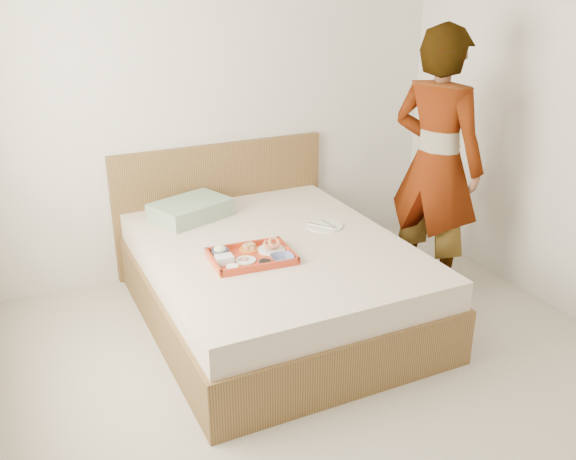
{
  "coord_description": "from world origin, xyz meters",
  "views": [
    {
      "loc": [
        -1.54,
        -2.34,
        2.13
      ],
      "look_at": [
        0.02,
        0.9,
        0.65
      ],
      "focal_mm": 39.27,
      "sensor_mm": 36.0,
      "label": 1
    }
  ],
  "objects_px": {
    "bed": "(274,281)",
    "person": "(436,164)",
    "tray": "(252,256)",
    "dinner_plate": "(325,226)"
  },
  "relations": [
    {
      "from": "bed",
      "to": "person",
      "type": "xyz_separation_m",
      "value": [
        1.17,
        -0.08,
        0.66
      ]
    },
    {
      "from": "dinner_plate",
      "to": "person",
      "type": "distance_m",
      "value": 0.86
    },
    {
      "from": "dinner_plate",
      "to": "person",
      "type": "xyz_separation_m",
      "value": [
        0.74,
        -0.19,
        0.39
      ]
    },
    {
      "from": "bed",
      "to": "dinner_plate",
      "type": "distance_m",
      "value": 0.52
    },
    {
      "from": "tray",
      "to": "person",
      "type": "distance_m",
      "value": 1.44
    },
    {
      "from": "dinner_plate",
      "to": "bed",
      "type": "bearing_deg",
      "value": -165.82
    },
    {
      "from": "bed",
      "to": "dinner_plate",
      "type": "bearing_deg",
      "value": 14.18
    },
    {
      "from": "tray",
      "to": "person",
      "type": "height_order",
      "value": "person"
    },
    {
      "from": "tray",
      "to": "person",
      "type": "bearing_deg",
      "value": 7.5
    },
    {
      "from": "tray",
      "to": "person",
      "type": "xyz_separation_m",
      "value": [
        1.39,
        0.08,
        0.37
      ]
    }
  ]
}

